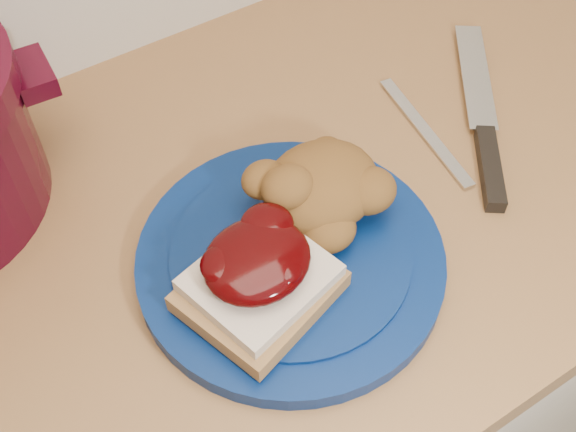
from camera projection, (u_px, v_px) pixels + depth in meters
base_cabinet at (261, 403)px, 1.11m from camera, size 4.00×0.60×0.86m
plate at (291, 260)px, 0.69m from camera, size 0.35×0.35×0.02m
sandwich at (259, 277)px, 0.63m from camera, size 0.15×0.14×0.06m
stuffing_mound at (321, 186)px, 0.69m from camera, size 0.14×0.12×0.06m
chef_knife at (486, 141)px, 0.79m from camera, size 0.19×0.25×0.02m
butter_knife at (425, 131)px, 0.80m from camera, size 0.04×0.18×0.00m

